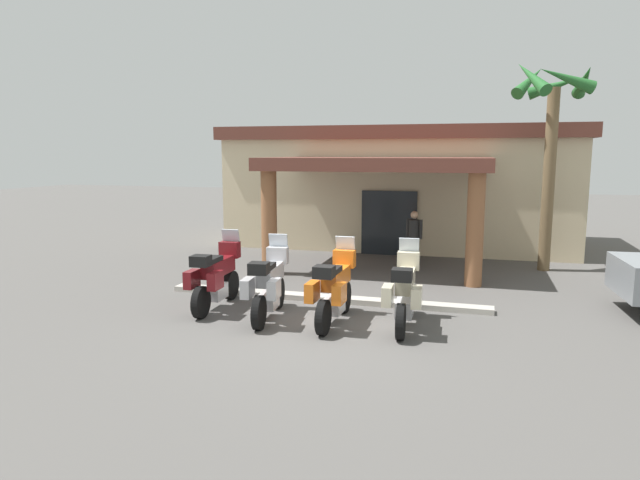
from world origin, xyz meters
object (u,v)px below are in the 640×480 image
Objects in this scene: motorcycle_maroon at (216,277)px; motel_building at (400,185)px; motorcycle_cream at (405,292)px; palm_tree_near_portico at (552,118)px; motorcycle_silver at (269,284)px; pedestrian at (414,235)px; motorcycle_orange at (334,289)px.

motel_building is at bearing -16.22° from motorcycle_maroon.
motorcycle_cream is at bearing -95.19° from motorcycle_maroon.
motorcycle_maroon is 0.38× the size of palm_tree_near_portico.
pedestrian reaches higher than motorcycle_silver.
motel_building is 5.58× the size of motorcycle_silver.
motorcycle_orange and motorcycle_cream have the same top height.
motel_building is 10.48m from motorcycle_cream.
motorcycle_cream is at bearing 29.29° from pedestrian.
motorcycle_maroon is at bearing -104.31° from motel_building.
palm_tree_near_portico is at bearing 125.23° from pedestrian.
motel_building reaches higher than motorcycle_silver.
motorcycle_silver is 6.31m from pedestrian.
motorcycle_silver is 1.00× the size of motorcycle_orange.
palm_tree_near_portico is (7.09, 6.28, 3.56)m from motorcycle_maroon.
motorcycle_maroon and motorcycle_silver have the same top height.
motorcycle_orange is (1.35, 0.04, 0.00)m from motorcycle_silver.
motorcycle_maroon is at bearing 84.33° from motorcycle_cream.
pedestrian reaches higher than motorcycle_orange.
motorcycle_maroon is 6.59m from pedestrian.
motorcycle_orange is (0.27, -10.39, -1.45)m from motel_building.
motorcycle_orange is at bearing -89.27° from motel_building.
motorcycle_maroon is (-2.42, -10.07, -1.45)m from motel_building.
palm_tree_near_portico is at bearing -28.38° from motorcycle_cream.
motel_building is 4.79m from pedestrian.
palm_tree_near_portico is at bearing -47.89° from motorcycle_silver.
motel_building is 5.57× the size of motorcycle_maroon.
pedestrian is (3.51, 5.57, 0.26)m from motorcycle_maroon.
pedestrian is at bearing -77.26° from motel_building.
motorcycle_maroon is 1.33× the size of pedestrian.
motel_building is 2.09× the size of palm_tree_near_portico.
motorcycle_orange is at bearing 92.78° from motorcycle_cream.
motorcycle_orange is 1.36m from motorcycle_cream.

